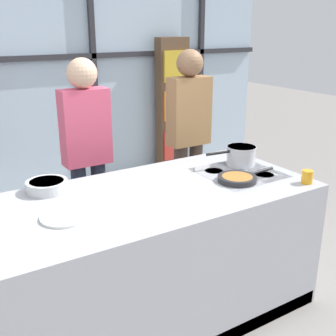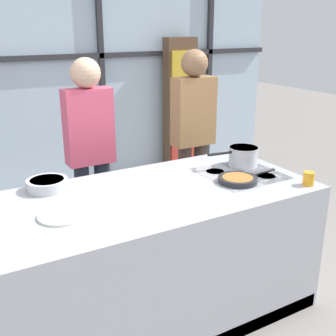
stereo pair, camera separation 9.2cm
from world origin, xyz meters
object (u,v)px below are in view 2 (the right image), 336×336
at_px(white_plate, 63,215).
at_px(juice_glass_near, 309,179).
at_px(spectator_center_right, 193,129).
at_px(mixing_bowl, 47,184).
at_px(saucepan, 243,156).
at_px(frying_pan, 239,179).
at_px(spectator_center_left, 90,146).

distance_m(white_plate, juice_glass_near, 1.55).
distance_m(spectator_center_right, mixing_bowl, 1.59).
height_order(white_plate, mixing_bowl, mixing_bowl).
distance_m(saucepan, juice_glass_near, 0.53).
height_order(frying_pan, white_plate, frying_pan).
xyz_separation_m(spectator_center_right, white_plate, (-1.51, -1.02, -0.08)).
height_order(saucepan, mixing_bowl, saucepan).
bearing_deg(white_plate, spectator_center_left, 62.65).
relative_size(frying_pan, juice_glass_near, 5.35).
relative_size(spectator_center_left, frying_pan, 3.54).
xyz_separation_m(spectator_center_left, frying_pan, (0.63, -1.08, -0.05)).
bearing_deg(mixing_bowl, frying_pan, -23.55).
bearing_deg(frying_pan, white_plate, 177.07).
distance_m(frying_pan, white_plate, 1.16).
height_order(spectator_center_right, frying_pan, spectator_center_right).
bearing_deg(white_plate, spectator_center_right, 34.09).
xyz_separation_m(frying_pan, juice_glass_near, (0.36, -0.27, 0.02)).
bearing_deg(spectator_center_right, spectator_center_left, 0.00).
height_order(spectator_center_right, juice_glass_near, spectator_center_right).
bearing_deg(spectator_center_left, mixing_bowl, 49.88).
bearing_deg(spectator_center_right, frying_pan, 72.18).
distance_m(mixing_bowl, juice_glass_near, 1.67).
distance_m(saucepan, mixing_bowl, 1.39).
xyz_separation_m(saucepan, white_plate, (-1.40, -0.19, -0.07)).
bearing_deg(mixing_bowl, spectator_center_right, 21.72).
xyz_separation_m(white_plate, mixing_bowl, (0.03, 0.43, 0.03)).
xyz_separation_m(saucepan, mixing_bowl, (-1.37, 0.24, -0.04)).
height_order(white_plate, juice_glass_near, juice_glass_near).
bearing_deg(spectator_center_right, saucepan, 82.57).
bearing_deg(juice_glass_near, saucepan, 102.77).
relative_size(saucepan, mixing_bowl, 1.56).
bearing_deg(saucepan, frying_pan, -133.77).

